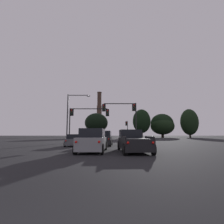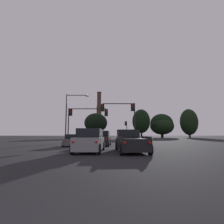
% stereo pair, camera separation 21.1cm
% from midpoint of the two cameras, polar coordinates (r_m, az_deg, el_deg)
% --- Properties ---
extents(pickup_truck_right_lane_second, '(2.42, 5.59, 1.82)m').
position_cam_midpoint_polar(pickup_truck_right_lane_second, '(14.61, 6.57, -9.62)').
color(pickup_truck_right_lane_second, black).
rests_on(pickup_truck_right_lane_second, ground_plane).
extents(hatchback_left_lane_front, '(1.99, 4.14, 1.44)m').
position_cam_midpoint_polar(hatchback_left_lane_front, '(22.26, -12.03, -9.10)').
color(hatchback_left_lane_front, '#4C4F54').
rests_on(hatchback_left_lane_front, ground_plane).
extents(suv_center_lane_front, '(2.29, 4.97, 1.86)m').
position_cam_midpoint_polar(suv_center_lane_front, '(22.44, -2.80, -8.65)').
color(suv_center_lane_front, black).
rests_on(suv_center_lane_front, ground_plane).
extents(suv_center_lane_second, '(2.24, 4.96, 1.86)m').
position_cam_midpoint_polar(suv_center_lane_second, '(14.45, -6.55, -9.27)').
color(suv_center_lane_second, gray).
rests_on(suv_center_lane_second, ground_plane).
extents(traffic_light_far_right, '(0.78, 0.50, 5.34)m').
position_cam_midpoint_polar(traffic_light_far_right, '(51.23, 4.99, -5.03)').
color(traffic_light_far_right, black).
rests_on(traffic_light_far_right, ground_plane).
extents(traffic_light_overhead_right, '(5.70, 0.50, 6.51)m').
position_cam_midpoint_polar(traffic_light_overhead_right, '(28.32, 4.19, -0.11)').
color(traffic_light_overhead_right, black).
rests_on(traffic_light_overhead_right, ground_plane).
extents(traffic_light_overhead_left, '(6.89, 0.50, 5.90)m').
position_cam_midpoint_polar(traffic_light_overhead_left, '(30.18, -9.38, -1.28)').
color(traffic_light_overhead_left, black).
rests_on(traffic_light_overhead_left, ground_plane).
extents(street_lamp, '(3.80, 0.36, 8.05)m').
position_cam_midpoint_polar(street_lamp, '(29.43, -13.10, -0.10)').
color(street_lamp, '#38383A').
rests_on(street_lamp, ground_plane).
extents(smokestack, '(8.02, 8.02, 39.33)m').
position_cam_midpoint_polar(smokestack, '(153.89, -4.06, -2.21)').
color(smokestack, '#3C2B22').
rests_on(smokestack, ground_plane).
extents(treeline_right_mid, '(8.29, 7.46, 13.33)m').
position_cam_midpoint_polar(treeline_right_mid, '(83.26, 9.77, -2.97)').
color(treeline_right_mid, black).
rests_on(treeline_right_mid, ground_plane).
extents(treeline_left_mid, '(11.15, 10.03, 11.73)m').
position_cam_midpoint_polar(treeline_left_mid, '(90.05, 16.14, -3.72)').
color(treeline_left_mid, black).
rests_on(treeline_left_mid, ground_plane).
extents(treeline_center_left, '(10.34, 9.31, 11.07)m').
position_cam_midpoint_polar(treeline_center_left, '(78.92, -5.03, -3.55)').
color(treeline_center_left, black).
rests_on(treeline_center_left, ground_plane).
extents(treeline_far_left, '(11.48, 10.33, 9.94)m').
position_cam_midpoint_polar(treeline_far_left, '(89.31, 16.26, -4.40)').
color(treeline_far_left, black).
rests_on(treeline_far_left, ground_plane).
extents(treeline_far_right, '(8.69, 7.82, 14.22)m').
position_cam_midpoint_polar(treeline_far_right, '(95.32, 24.07, -3.00)').
color(treeline_far_right, black).
rests_on(treeline_far_right, ground_plane).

